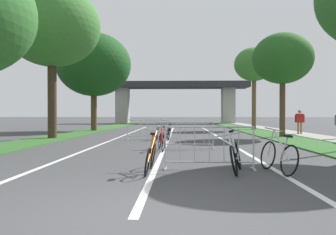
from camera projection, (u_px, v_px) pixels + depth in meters
name	position (u px, v px, depth m)	size (l,w,h in m)	color
ground_plane	(133.00, 220.00, 4.26)	(300.00, 300.00, 0.00)	#3D3D3F
grass_verge_left	(90.00, 131.00, 26.42)	(2.31, 53.68, 0.05)	#2D5B26
grass_verge_right	(254.00, 131.00, 26.00)	(2.31, 53.68, 0.05)	#2D5B26
sidewalk_path_right	(281.00, 131.00, 25.93)	(1.76, 53.68, 0.08)	gray
lane_stripe_center	(169.00, 137.00, 19.78)	(0.14, 31.05, 0.01)	silver
lane_stripe_right_lane	(218.00, 137.00, 19.68)	(0.14, 31.05, 0.01)	silver
lane_stripe_left_lane	(120.00, 137.00, 19.88)	(0.14, 31.05, 0.01)	silver
overpass_bridge	(175.00, 93.00, 48.55)	(20.82, 4.40, 5.94)	#2D2D30
tree_left_oak_near	(52.00, 26.00, 18.18)	(5.18, 5.18, 8.32)	#3D2D1E
tree_left_oak_mid	(94.00, 65.00, 26.60)	(5.86, 5.86, 7.74)	#4C3823
tree_right_maple_mid	(283.00, 59.00, 19.31)	(3.43, 3.43, 5.99)	#4C3823
tree_right_pine_far	(254.00, 65.00, 28.52)	(3.35, 3.35, 6.99)	brown
crowd_barrier_nearest	(209.00, 148.00, 8.15)	(2.19, 0.44, 1.05)	#ADADB2
crowd_barrier_second	(186.00, 135.00, 12.99)	(2.19, 0.45, 1.05)	#ADADB2
crowd_barrier_third	(147.00, 130.00, 17.89)	(2.20, 0.50, 1.05)	#ADADB2
bicycle_orange_0	(151.00, 156.00, 7.75)	(0.56, 1.73, 0.98)	black
bicycle_silver_1	(278.00, 156.00, 7.67)	(0.53, 1.67, 1.03)	black
bicycle_white_2	(235.00, 156.00, 7.72)	(0.78, 1.67, 0.97)	black
bicycle_red_3	(162.00, 141.00, 12.44)	(0.51, 1.61, 0.91)	black
bicycle_black_4	(157.00, 133.00, 17.47)	(0.51, 1.66, 0.95)	black
bicycle_blue_5	(168.00, 133.00, 17.36)	(0.47, 1.67, 0.94)	black
pedestrian_with_backpack	(300.00, 120.00, 21.52)	(0.57, 0.37, 1.62)	olive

